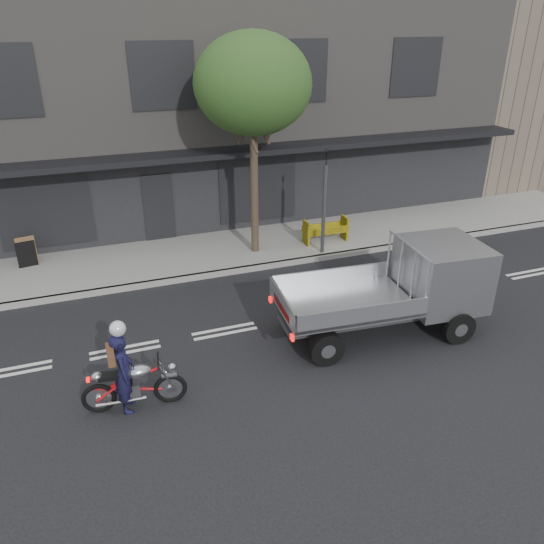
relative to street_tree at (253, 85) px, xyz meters
The scene contains 11 objects.
ground 7.09m from the street_tree, 117.65° to the right, with size 80.00×80.00×0.00m, color black.
sidewalk 5.67m from the street_tree, 167.20° to the left, with size 32.00×3.20×0.15m, color gray.
kerb 5.75m from the street_tree, 153.43° to the right, with size 32.00×0.20×0.15m, color gray.
building_main 7.54m from the street_tree, 107.22° to the left, with size 26.00×10.00×8.00m, color slate.
street_tree is the anchor object (origin of this frame).
traffic_light_pole 4.23m from the street_tree, 23.03° to the right, with size 0.12×0.12×3.50m.
motorcycle 9.12m from the street_tree, 126.07° to the right, with size 2.04×0.59×1.05m.
rider 9.04m from the street_tree, 126.96° to the right, with size 0.62×0.41×1.70m, color black.
flatbed_ute 7.30m from the street_tree, 66.45° to the right, with size 5.07×2.39×2.28m.
construction_barrier 5.32m from the street_tree, ahead, with size 1.51×0.61×0.85m, color yellow, non-canonical shape.
sandwich_board 8.40m from the street_tree, behind, with size 0.55×0.37×0.87m, color black, non-canonical shape.
Camera 1 is at (-2.72, -10.90, 7.00)m, focal length 35.00 mm.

